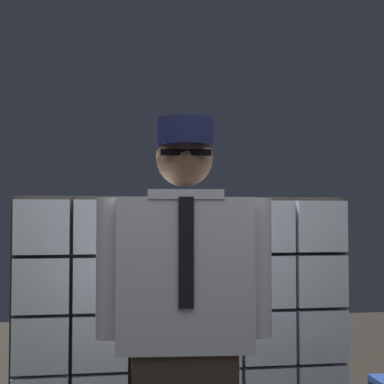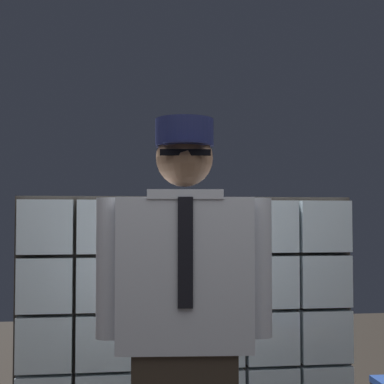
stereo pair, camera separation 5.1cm
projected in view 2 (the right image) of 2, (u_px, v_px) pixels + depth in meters
The scene contains 2 objects.
glass_block_wall at pixel (189, 340), 2.97m from camera, with size 1.75×0.10×1.46m.
standing_person at pixel (184, 331), 2.24m from camera, with size 0.69×0.31×1.71m.
Camera 2 is at (-0.39, -1.81, 1.33)m, focal length 54.71 mm.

